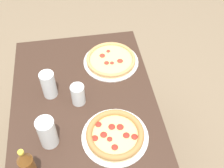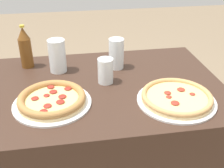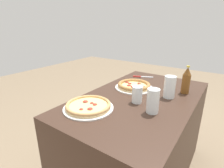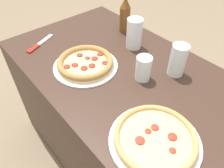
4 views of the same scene
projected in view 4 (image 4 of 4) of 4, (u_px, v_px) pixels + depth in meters
ground_plane at (119, 150)px, 1.50m from camera, size 8.00×8.00×0.00m
table at (121, 117)px, 1.26m from camera, size 1.22×0.72×0.72m
pizza_veggie at (85, 63)px, 1.02m from camera, size 0.30×0.30×0.04m
pizza_pepperoni at (155, 139)px, 0.72m from camera, size 0.31×0.31×0.04m
glass_red_wine at (143, 69)px, 0.94m from camera, size 0.07×0.07×0.11m
glass_lemonade at (178, 61)px, 0.95m from camera, size 0.07×0.07×0.15m
glass_mango_juice at (134, 35)px, 1.10m from camera, size 0.08×0.08×0.16m
beer_bottle at (125, 15)px, 1.20m from camera, size 0.06×0.06×0.21m
knife at (39, 44)px, 1.16m from camera, size 0.10×0.19×0.01m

